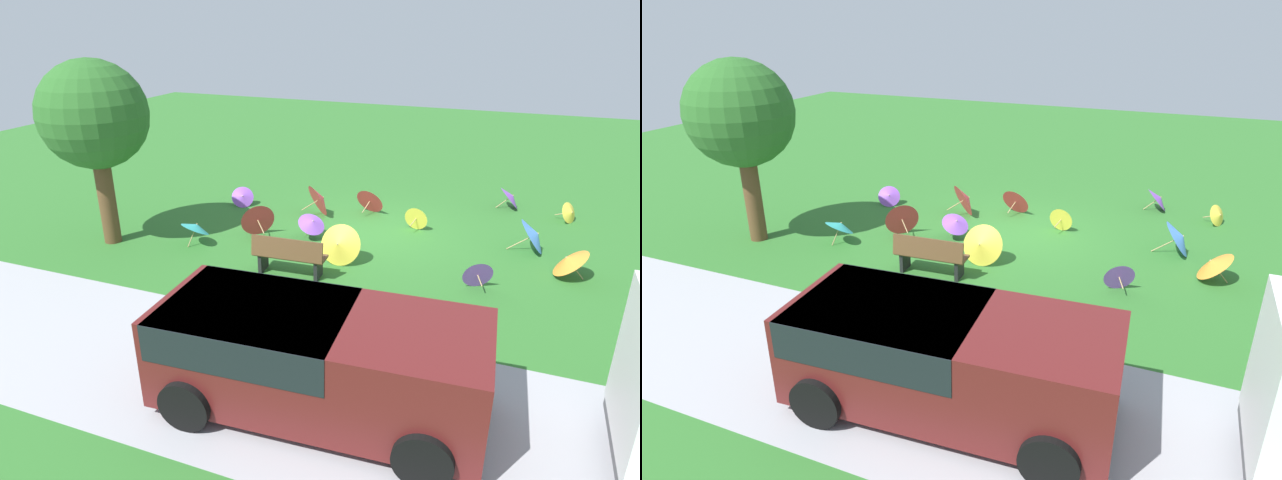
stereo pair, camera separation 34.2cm
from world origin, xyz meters
The scene contains 18 objects.
ground centered at (0.00, 0.00, 0.00)m, with size 40.00×40.00×0.00m, color #2D6B28.
road_strip centered at (0.00, 6.58, 0.00)m, with size 40.00×3.66×0.01m, color #9E9EA3.
van_dark centered at (-0.92, 6.78, 0.91)m, with size 4.70×2.35×1.53m.
park_bench centered at (1.07, 3.01, 0.47)m, with size 1.62×0.56×0.90m.
shade_tree centered at (5.94, 2.85, 3.09)m, with size 2.49×2.49×4.38m.
parasol_yellow_0 centered at (-0.94, -0.67, 0.32)m, with size 0.65×0.61×0.63m.
parasol_blue_0 centered at (-3.84, -0.21, 0.43)m, with size 0.98×1.00×0.86m.
parasol_red_0 centered at (2.78, 1.18, 0.44)m, with size 0.90×0.93×0.88m.
parasol_purple_0 centered at (1.37, 0.93, 0.43)m, with size 0.93×0.94×0.68m.
parasol_red_1 centered at (1.80, -0.77, 0.47)m, with size 1.06×1.06×0.94m.
parasol_red_2 centered at (0.53, -1.43, 0.39)m, with size 0.91×0.79×0.78m.
parasol_yellow_1 centered at (-4.71, -2.62, 0.29)m, with size 0.66×0.67×0.58m.
parasol_purple_2 centered at (4.18, -0.64, 0.30)m, with size 0.78×0.71×0.59m.
parasol_purple_3 centered at (-3.14, -3.25, 0.35)m, with size 0.80×0.91×0.69m.
parasol_orange_0 centered at (-4.55, 0.96, 0.40)m, with size 0.80×0.90×0.75m.
parasol_purple_4 centered at (-2.78, 2.12, 0.32)m, with size 0.71×0.62×0.65m.
parasol_yellow_2 centered at (0.26, 2.07, 0.47)m, with size 0.97×0.85×0.94m.
parasol_teal_0 centered at (3.86, 2.29, 0.47)m, with size 0.98×0.97×0.70m.
Camera 1 is at (-3.41, 12.78, 5.37)m, focal length 30.85 mm.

